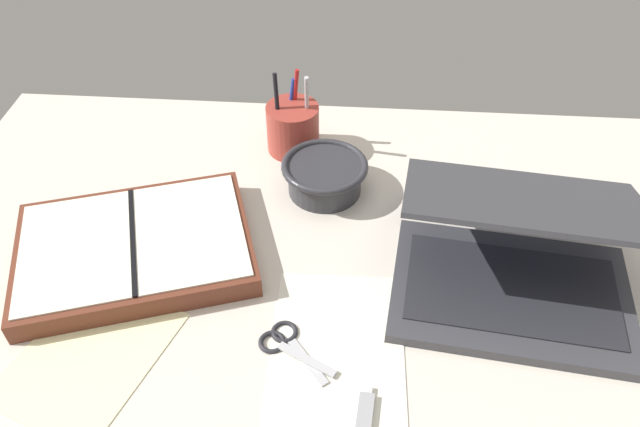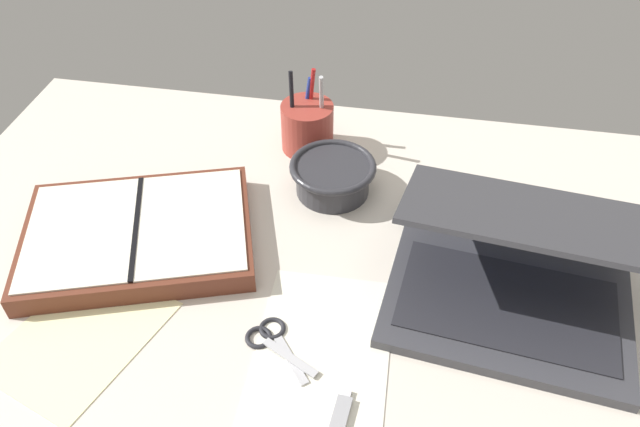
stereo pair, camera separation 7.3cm
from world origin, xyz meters
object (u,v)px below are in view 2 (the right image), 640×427
Objects in this scene: planner at (139,235)px; scissors at (271,339)px; bowl at (333,176)px; pen_cup at (307,126)px; laptop at (513,276)px.

planner is 3.74× the size of scissors.
pen_cup reaches higher than bowl.
laptop is 35.98cm from scissors.
bowl reaches higher than scissors.
pen_cup is at bearing 134.13° from scissors.
scissors is (25.54, -14.97, -1.65)cm from planner.
pen_cup reaches higher than planner.
scissors is at bearing -151.32° from laptop.
laptop is at bearing 61.66° from scissors.
planner is at bearing -125.52° from pen_cup.
pen_cup is 1.45× the size of scissors.
laptop is 3.38× the size of scissors.
bowl is (-29.76, 20.27, -1.84)cm from laptop.
pen_cup is 0.39× the size of planner.
laptop is 36.05cm from bowl.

